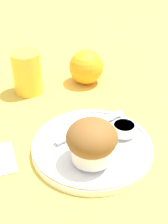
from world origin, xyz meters
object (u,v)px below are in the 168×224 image
butter_knife (91,126)px  orange_fruit (86,67)px  muffin (92,141)px  juice_glass (27,73)px

butter_knife → orange_fruit: orange_fruit is taller
muffin → juice_glass: juice_glass is taller
butter_knife → juice_glass: (-0.09, 0.21, 0.03)m
butter_knife → juice_glass: size_ratio=1.59×
orange_fruit → juice_glass: size_ratio=0.85×
orange_fruit → juice_glass: 0.15m
muffin → butter_knife: 0.10m
muffin → juice_glass: bearing=100.8°
orange_fruit → juice_glass: juice_glass is taller
muffin → juice_glass: size_ratio=0.85×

